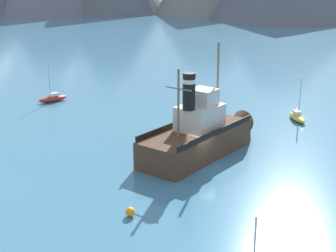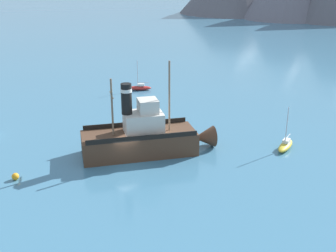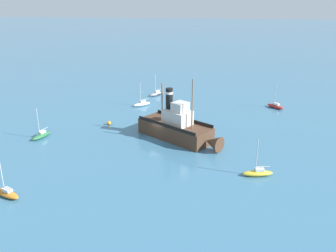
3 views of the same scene
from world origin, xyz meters
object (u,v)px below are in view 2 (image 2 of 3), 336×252
object	(u,v)px
old_tugboat	(145,137)
sailboat_red	(140,88)
mooring_buoy	(15,176)
sailboat_yellow	(286,145)

from	to	relation	value
old_tugboat	sailboat_red	distance (m)	25.47
sailboat_red	mooring_buoy	bearing A→B (deg)	-65.01
sailboat_red	old_tugboat	bearing A→B (deg)	-43.04
old_tugboat	sailboat_yellow	size ratio (longest dim) A/B	2.82
mooring_buoy	sailboat_yellow	bearing A→B (deg)	57.11
old_tugboat	mooring_buoy	size ratio (longest dim) A/B	20.36
old_tugboat	sailboat_yellow	xyz separation A→B (m)	(10.67, 11.17, -1.40)
sailboat_red	sailboat_yellow	xyz separation A→B (m)	(29.26, -6.19, 0.00)
mooring_buoy	old_tugboat	bearing A→B (deg)	69.61
sailboat_red	mooring_buoy	xyz separation A→B (m)	(13.93, -29.89, -0.09)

